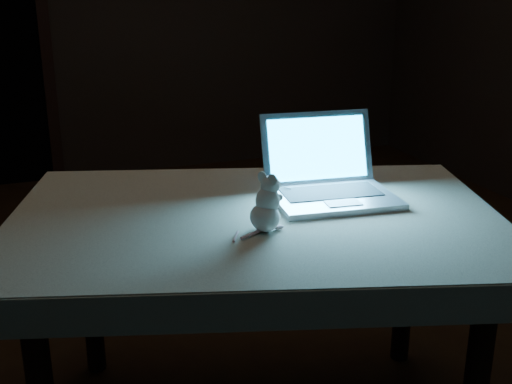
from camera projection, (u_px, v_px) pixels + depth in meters
name	position (u px, v px, depth m)	size (l,w,h in m)	color
floor	(247.00, 322.00, 2.83)	(5.00, 5.00, 0.00)	black
table	(256.00, 324.00, 2.09)	(1.40, 0.90, 0.75)	black
tablecloth	(275.00, 232.00, 1.96)	(1.50, 1.00, 0.10)	beige
laptop	(336.00, 162.00, 2.04)	(0.39, 0.34, 0.27)	#B4B4BA
plush_mouse	(265.00, 203.00, 1.81)	(0.12, 0.12, 0.17)	white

